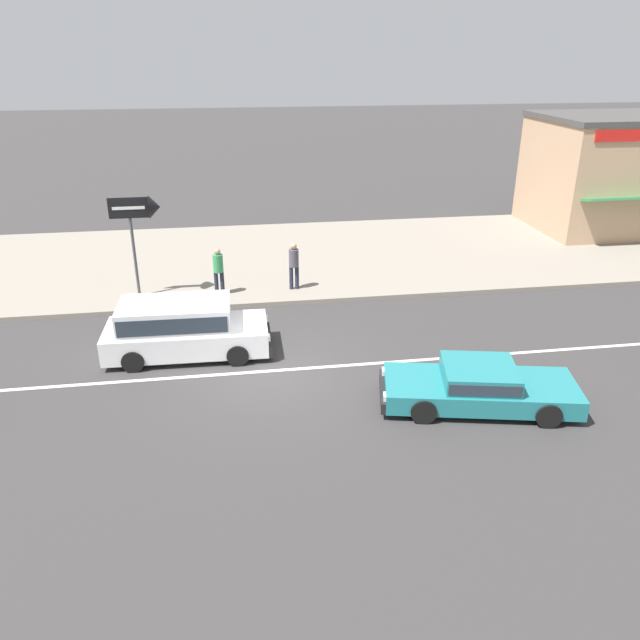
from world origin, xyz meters
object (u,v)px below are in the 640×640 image
object	(u,v)px
arrow_signboard	(148,212)
shopfront_corner_warung	(613,172)
minivan_white_2	(182,326)
pedestrian_mid_kerb	(294,262)
pedestrian_near_clock	(218,268)
sedan_teal_1	(479,386)

from	to	relation	value
arrow_signboard	shopfront_corner_warung	world-z (taller)	shopfront_corner_warung
minivan_white_2	shopfront_corner_warung	world-z (taller)	shopfront_corner_warung
minivan_white_2	arrow_signboard	size ratio (longest dim) A/B	1.35
arrow_signboard	minivan_white_2	bearing A→B (deg)	-75.84
arrow_signboard	pedestrian_mid_kerb	world-z (taller)	arrow_signboard
pedestrian_mid_kerb	shopfront_corner_warung	distance (m)	16.67
minivan_white_2	pedestrian_near_clock	distance (m)	4.29
pedestrian_mid_kerb	sedan_teal_1	bearing A→B (deg)	-66.84
pedestrian_mid_kerb	shopfront_corner_warung	size ratio (longest dim) A/B	0.24
sedan_teal_1	pedestrian_mid_kerb	distance (m)	8.92
pedestrian_near_clock	pedestrian_mid_kerb	distance (m)	2.60
sedan_teal_1	pedestrian_near_clock	distance (m)	10.12
pedestrian_mid_kerb	pedestrian_near_clock	bearing A→B (deg)	-177.08
arrow_signboard	pedestrian_near_clock	bearing A→B (deg)	-6.21
pedestrian_near_clock	pedestrian_mid_kerb	bearing A→B (deg)	2.92
pedestrian_mid_kerb	shopfront_corner_warung	xyz separation A→B (m)	(15.47, 6.01, 1.58)
sedan_teal_1	arrow_signboard	size ratio (longest dim) A/B	1.44
pedestrian_near_clock	pedestrian_mid_kerb	xyz separation A→B (m)	(2.60, 0.13, 0.02)
pedestrian_near_clock	shopfront_corner_warung	bearing A→B (deg)	18.78
minivan_white_2	pedestrian_mid_kerb	world-z (taller)	pedestrian_mid_kerb
sedan_teal_1	minivan_white_2	size ratio (longest dim) A/B	1.07
arrow_signboard	pedestrian_mid_kerb	distance (m)	5.12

